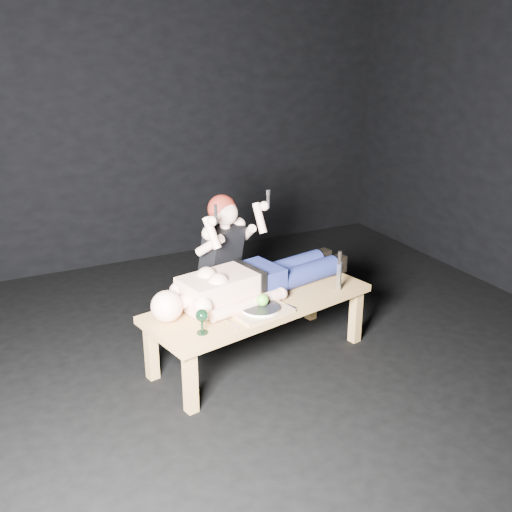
{
  "coord_description": "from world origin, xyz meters",
  "views": [
    {
      "loc": [
        -1.62,
        -3.07,
        2.17
      ],
      "look_at": [
        0.04,
        0.28,
        0.75
      ],
      "focal_mm": 42.27,
      "sensor_mm": 36.0,
      "label": 1
    }
  ],
  "objects_px": {
    "serving_tray": "(260,311)",
    "carving_knife": "(339,271)",
    "goblet": "(202,322)",
    "lying_man": "(255,276)",
    "kneeling_woman": "(215,264)",
    "table": "(259,330)"
  },
  "relations": [
    {
      "from": "goblet",
      "to": "carving_knife",
      "type": "xyz_separation_m",
      "value": [
        1.09,
        0.17,
        0.07
      ]
    },
    {
      "from": "lying_man",
      "to": "carving_knife",
      "type": "distance_m",
      "value": 0.58
    },
    {
      "from": "lying_man",
      "to": "serving_tray",
      "type": "xyz_separation_m",
      "value": [
        -0.11,
        -0.29,
        -0.12
      ]
    },
    {
      "from": "carving_knife",
      "to": "goblet",
      "type": "bearing_deg",
      "value": 177.29
    },
    {
      "from": "serving_tray",
      "to": "carving_knife",
      "type": "xyz_separation_m",
      "value": [
        0.65,
        0.08,
        0.13
      ]
    },
    {
      "from": "table",
      "to": "carving_knife",
      "type": "bearing_deg",
      "value": -21.83
    },
    {
      "from": "table",
      "to": "lying_man",
      "type": "distance_m",
      "value": 0.37
    },
    {
      "from": "serving_tray",
      "to": "table",
      "type": "bearing_deg",
      "value": 65.44
    },
    {
      "from": "carving_knife",
      "to": "kneeling_woman",
      "type": "bearing_deg",
      "value": 127.8
    },
    {
      "from": "lying_man",
      "to": "serving_tray",
      "type": "relative_size",
      "value": 4.16
    },
    {
      "from": "kneeling_woman",
      "to": "carving_knife",
      "type": "bearing_deg",
      "value": -59.88
    },
    {
      "from": "kneeling_woman",
      "to": "carving_knife",
      "type": "xyz_separation_m",
      "value": [
        0.68,
        -0.58,
        0.03
      ]
    },
    {
      "from": "lying_man",
      "to": "kneeling_woman",
      "type": "distance_m",
      "value": 0.4
    },
    {
      "from": "lying_man",
      "to": "carving_knife",
      "type": "bearing_deg",
      "value": -33.01
    },
    {
      "from": "kneeling_woman",
      "to": "lying_man",
      "type": "bearing_deg",
      "value": -88.71
    },
    {
      "from": "table",
      "to": "kneeling_woman",
      "type": "relative_size",
      "value": 1.4
    },
    {
      "from": "lying_man",
      "to": "kneeling_woman",
      "type": "xyz_separation_m",
      "value": [
        -0.14,
        0.37,
        -0.02
      ]
    },
    {
      "from": "table",
      "to": "lying_man",
      "type": "height_order",
      "value": "lying_man"
    },
    {
      "from": "goblet",
      "to": "carving_knife",
      "type": "distance_m",
      "value": 1.1
    },
    {
      "from": "table",
      "to": "lying_man",
      "type": "bearing_deg",
      "value": 65.45
    },
    {
      "from": "serving_tray",
      "to": "carving_knife",
      "type": "distance_m",
      "value": 0.67
    },
    {
      "from": "table",
      "to": "serving_tray",
      "type": "height_order",
      "value": "serving_tray"
    }
  ]
}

